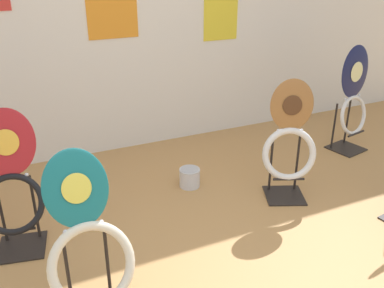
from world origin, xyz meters
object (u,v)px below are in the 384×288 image
at_px(toilet_seat_display_crimson_swirl, 12,190).
at_px(toilet_seat_display_navy_moon, 353,98).
at_px(toilet_seat_display_teal_sax, 89,250).
at_px(toilet_seat_display_woodgrain, 289,146).
at_px(paint_can, 190,177).

distance_m(toilet_seat_display_crimson_swirl, toilet_seat_display_navy_moon, 2.86).
xyz_separation_m(toilet_seat_display_crimson_swirl, toilet_seat_display_teal_sax, (0.29, -0.75, 0.01)).
xyz_separation_m(toilet_seat_display_navy_moon, toilet_seat_display_teal_sax, (-2.56, -1.02, -0.09)).
bearing_deg(toilet_seat_display_navy_moon, toilet_seat_display_woodgrain, -155.38).
bearing_deg(toilet_seat_display_woodgrain, toilet_seat_display_crimson_swirl, 173.97).
height_order(toilet_seat_display_crimson_swirl, paint_can, toilet_seat_display_crimson_swirl).
distance_m(toilet_seat_display_navy_moon, paint_can, 1.65).
xyz_separation_m(toilet_seat_display_teal_sax, paint_can, (0.96, 1.00, -0.33)).
height_order(toilet_seat_display_woodgrain, toilet_seat_display_navy_moon, toilet_seat_display_navy_moon).
height_order(toilet_seat_display_crimson_swirl, toilet_seat_display_teal_sax, toilet_seat_display_teal_sax).
xyz_separation_m(toilet_seat_display_woodgrain, toilet_seat_display_navy_moon, (1.02, 0.47, 0.08)).
height_order(toilet_seat_display_teal_sax, paint_can, toilet_seat_display_teal_sax).
xyz_separation_m(toilet_seat_display_woodgrain, toilet_seat_display_teal_sax, (-1.54, -0.56, -0.00)).
height_order(toilet_seat_display_woodgrain, toilet_seat_display_teal_sax, toilet_seat_display_woodgrain).
relative_size(toilet_seat_display_woodgrain, toilet_seat_display_crimson_swirl, 1.04).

